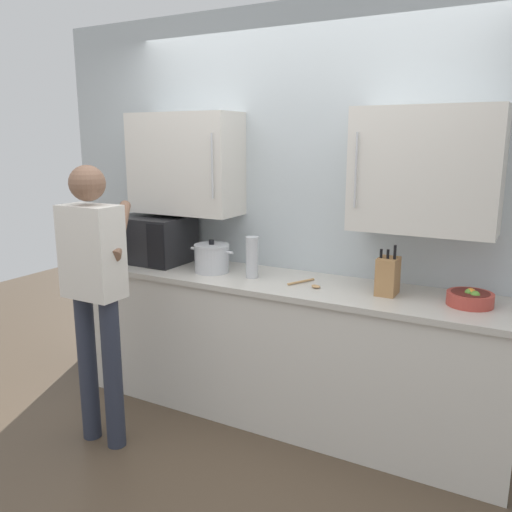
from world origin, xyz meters
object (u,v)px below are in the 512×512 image
(microwave_oven, at_px, (150,239))
(person_figure, at_px, (94,282))
(thermos_flask, at_px, (252,257))
(fruit_bowl, at_px, (470,298))
(stock_pot, at_px, (212,258))
(wooden_spoon, at_px, (309,284))
(knife_block, at_px, (388,276))

(microwave_oven, relative_size, person_figure, 0.46)
(thermos_flask, bearing_deg, fruit_bowl, 2.25)
(thermos_flask, bearing_deg, stock_pot, 179.67)
(person_figure, bearing_deg, wooden_spoon, 36.74)
(wooden_spoon, height_order, thermos_flask, thermos_flask)
(microwave_oven, bearing_deg, knife_block, -0.51)
(stock_pot, bearing_deg, thermos_flask, -0.33)
(knife_block, bearing_deg, fruit_bowl, 1.05)
(wooden_spoon, bearing_deg, thermos_flask, 179.73)
(fruit_bowl, relative_size, thermos_flask, 0.91)
(stock_pot, distance_m, person_figure, 0.82)
(microwave_oven, xyz_separation_m, fruit_bowl, (2.19, -0.01, -0.12))
(thermos_flask, bearing_deg, person_figure, -129.11)
(fruit_bowl, distance_m, knife_block, 0.45)
(person_figure, bearing_deg, fruit_bowl, 22.77)
(fruit_bowl, xyz_separation_m, thermos_flask, (-1.31, -0.05, 0.09))
(knife_block, bearing_deg, person_figure, -151.59)
(microwave_oven, height_order, stock_pot, microwave_oven)
(stock_pot, height_order, person_figure, person_figure)
(fruit_bowl, bearing_deg, knife_block, -178.95)
(knife_block, bearing_deg, stock_pot, -177.98)
(thermos_flask, bearing_deg, wooden_spoon, -0.27)
(thermos_flask, distance_m, person_figure, 0.98)
(knife_block, bearing_deg, thermos_flask, -177.14)
(wooden_spoon, relative_size, person_figure, 0.13)
(stock_pot, xyz_separation_m, person_figure, (-0.31, -0.76, -0.02))
(microwave_oven, distance_m, knife_block, 1.74)
(stock_pot, bearing_deg, fruit_bowl, 1.75)
(fruit_bowl, relative_size, person_figure, 0.15)
(fruit_bowl, distance_m, wooden_spoon, 0.91)
(knife_block, relative_size, person_figure, 0.18)
(microwave_oven, bearing_deg, person_figure, -71.82)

